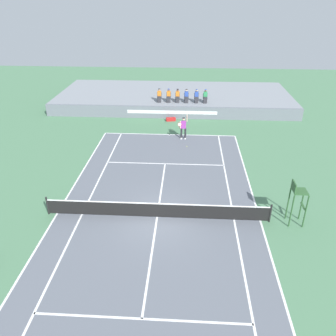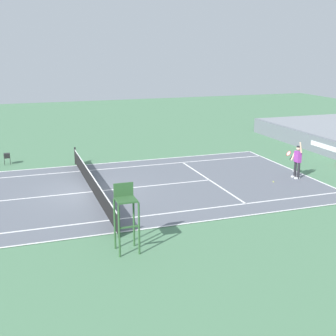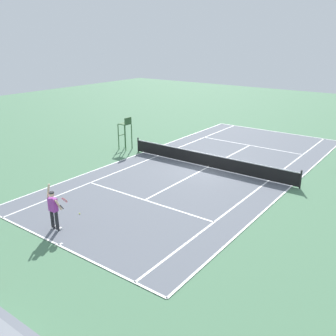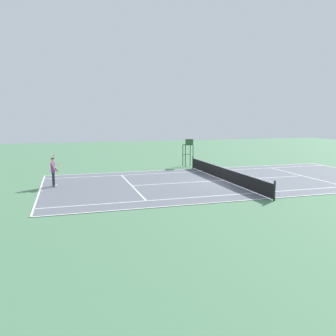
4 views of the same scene
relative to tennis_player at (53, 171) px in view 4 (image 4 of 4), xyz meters
The scene contains 6 objects.
ground_plane 11.21m from the tennis_player, 96.01° to the right, with size 80.00×80.00×0.00m, color #4C7A56.
court 11.21m from the tennis_player, 96.01° to the right, with size 11.08×23.88×0.03m.
net 11.18m from the tennis_player, 96.01° to the right, with size 11.98×0.10×1.07m.
tennis_player is the anchor object (origin of this frame).
tennis_ball 1.91m from the tennis_player, 79.11° to the right, with size 0.07×0.07×0.07m, color #D1E533.
umpire_chair 12.62m from the tennis_player, 61.71° to the right, with size 0.77×0.77×2.44m.
Camera 4 is at (-20.93, 10.28, 4.32)m, focal length 36.43 mm.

